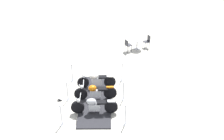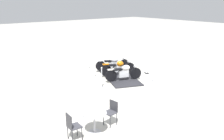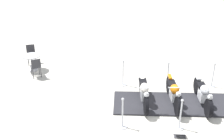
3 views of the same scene
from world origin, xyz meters
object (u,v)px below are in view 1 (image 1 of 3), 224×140
object	(u,v)px
info_placard	(60,98)
cafe_chair_across_table	(128,45)
cafe_chair_near_table	(147,41)
motorcycle_copper	(95,92)
stanchion_right_rear	(62,119)
motorcycle_chrome	(94,105)
stanchion_left_mid	(123,94)
stanchion_left_rear	(125,118)
stanchion_right_front	(72,76)
stanchion_right_mid	(68,94)
motorcycle_cream	(96,80)
cafe_table	(137,42)
stanchion_left_front	(122,75)

from	to	relation	value
info_placard	cafe_chair_across_table	world-z (taller)	cafe_chair_across_table
cafe_chair_near_table	motorcycle_copper	bearing A→B (deg)	41.73
stanchion_right_rear	cafe_chair_near_table	xyz separation A→B (m)	(-7.76, -5.63, 0.21)
motorcycle_chrome	stanchion_left_mid	xyz separation A→B (m)	(-1.78, -0.42, -0.13)
motorcycle_copper	stanchion_left_rear	world-z (taller)	stanchion_left_rear
stanchion_left_rear	stanchion_left_mid	world-z (taller)	stanchion_left_rear
cafe_chair_across_table	stanchion_right_rear	bearing A→B (deg)	-143.99
stanchion_right_front	cafe_chair_across_table	distance (m)	5.18
stanchion_right_rear	info_placard	bearing A→B (deg)	-100.19
stanchion_right_rear	info_placard	world-z (taller)	stanchion_right_rear
stanchion_left_mid	cafe_chair_near_table	world-z (taller)	stanchion_left_mid
motorcycle_copper	stanchion_right_mid	size ratio (longest dim) A/B	1.91
motorcycle_cream	stanchion_right_mid	bearing A→B (deg)	34.31
info_placard	cafe_table	xyz separation A→B (m)	(-6.60, -3.77, 0.51)
motorcycle_cream	motorcycle_chrome	xyz separation A→B (m)	(0.84, 1.98, -0.03)
stanchion_right_front	cafe_table	xyz separation A→B (m)	(-5.50, -2.27, 0.23)
motorcycle_cream	cafe_table	size ratio (longest dim) A/B	2.43
stanchion_left_rear	stanchion_left_mid	size ratio (longest dim) A/B	1.01
stanchion_left_front	stanchion_right_front	size ratio (longest dim) A/B	1.03
stanchion_left_mid	cafe_chair_near_table	size ratio (longest dim) A/B	1.15
stanchion_left_rear	cafe_chair_across_table	bearing A→B (deg)	-117.21
stanchion_right_front	cafe_table	distance (m)	5.96
stanchion_left_front	cafe_chair_across_table	xyz separation A→B (m)	(-2.02, -3.31, 0.18)
info_placard	cafe_chair_near_table	size ratio (longest dim) A/B	0.44
stanchion_right_mid	cafe_chair_across_table	bearing A→B (deg)	-144.31
info_placard	cafe_chair_across_table	xyz separation A→B (m)	(-5.78, -3.68, 0.48)
motorcycle_chrome	stanchion_left_front	size ratio (longest dim) A/B	1.88
stanchion_right_mid	cafe_chair_across_table	distance (m)	6.66
stanchion_left_front	stanchion_left_mid	size ratio (longest dim) A/B	1.05
cafe_chair_near_table	cafe_table	bearing A→B (deg)	-0.00
stanchion_left_mid	cafe_chair_near_table	xyz separation A→B (m)	(-4.37, -5.05, 0.19)
stanchion_left_front	stanchion_left_mid	world-z (taller)	stanchion_left_front
stanchion_right_rear	cafe_chair_across_table	size ratio (longest dim) A/B	1.22
stanchion_left_rear	stanchion_left_front	xyz separation A→B (m)	(-1.44, -3.41, -0.01)
stanchion_right_mid	stanchion_left_mid	world-z (taller)	stanchion_right_mid
stanchion_right_rear	stanchion_left_mid	distance (m)	3.44
info_placard	cafe_chair_across_table	bearing A→B (deg)	-34.70
info_placard	cafe_table	bearing A→B (deg)	-37.41
stanchion_left_front	stanchion_right_front	distance (m)	2.90
stanchion_left_front	motorcycle_chrome	bearing A→B (deg)	40.29
stanchion_left_front	stanchion_left_rear	bearing A→B (deg)	67.13
stanchion_left_front	cafe_chair_across_table	size ratio (longest dim) A/B	1.26
stanchion_left_rear	cafe_table	world-z (taller)	stanchion_left_rear
stanchion_right_rear	info_placard	distance (m)	1.97
motorcycle_chrome	cafe_chair_near_table	distance (m)	8.23
cafe_chair_near_table	cafe_chair_across_table	size ratio (longest dim) A/B	1.05
stanchion_left_rear	cafe_chair_near_table	world-z (taller)	stanchion_left_rear
stanchion_right_mid	motorcycle_copper	bearing A→B (deg)	157.08
stanchion_right_rear	motorcycle_chrome	bearing A→B (deg)	-174.28
stanchion_right_front	stanchion_right_rear	bearing A→B (deg)	67.13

